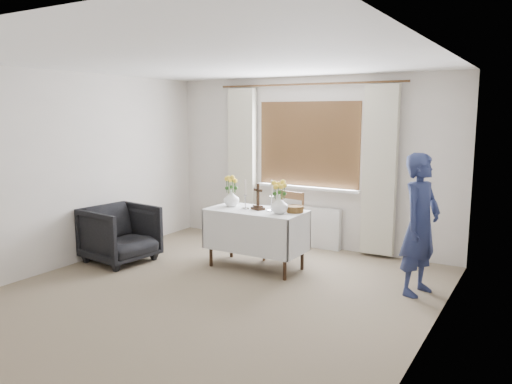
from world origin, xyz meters
TOP-DOWN VIEW (x-y plane):
  - ground at (0.00, 0.00)m, footprint 5.00×5.00m
  - altar_table at (-0.08, 1.12)m, footprint 1.24×0.64m
  - wooden_chair at (0.06, 1.60)m, footprint 0.50×0.50m
  - armchair at (-1.78, 0.43)m, footprint 0.92×0.90m
  - person at (1.92, 1.25)m, footprint 0.51×0.64m
  - radiator at (0.00, 2.42)m, footprint 1.10×0.10m
  - wooden_cross at (-0.07, 1.14)m, footprint 0.19×0.16m
  - candlestick_left at (-0.23, 1.09)m, footprint 0.14×0.14m
  - candlestick_right at (0.12, 1.14)m, footprint 0.14×0.14m
  - flower_vase_left at (-0.49, 1.16)m, footprint 0.21×0.21m
  - flower_vase_right at (0.28, 1.06)m, footprint 0.22×0.22m
  - wicker_basket at (0.41, 1.23)m, footprint 0.26×0.26m

SIDE VIEW (x-z plane):
  - ground at x=0.00m, z-range 0.00..0.00m
  - radiator at x=0.00m, z-range 0.00..0.60m
  - armchair at x=-1.78m, z-range 0.00..0.76m
  - altar_table at x=-0.08m, z-range 0.00..0.76m
  - wooden_chair at x=0.06m, z-range 0.00..0.93m
  - person at x=1.92m, z-range 0.00..1.55m
  - wicker_basket at x=0.41m, z-range 0.76..0.84m
  - flower_vase_left at x=-0.49m, z-range 0.76..0.98m
  - flower_vase_right at x=0.28m, z-range 0.76..0.98m
  - wooden_cross at x=-0.07m, z-range 0.76..1.10m
  - candlestick_left at x=-0.23m, z-range 0.76..1.14m
  - candlestick_right at x=0.12m, z-range 0.76..1.15m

